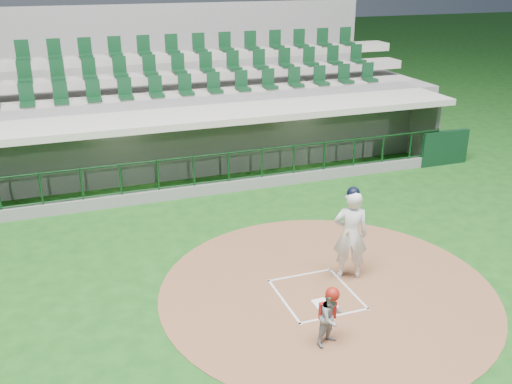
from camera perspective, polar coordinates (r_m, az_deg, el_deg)
ground at (r=12.55m, az=5.46°, el=-9.53°), size 120.00×120.00×0.00m
dirt_circle at (r=12.51m, az=7.11°, el=-9.68°), size 7.20×7.20×0.01m
home_plate at (r=12.01m, az=6.89°, el=-11.05°), size 0.43×0.43×0.02m
batter_box_chalk at (r=12.31m, az=6.05°, el=-10.13°), size 1.55×1.80×0.01m
dugout_structure at (r=18.94m, az=-4.28°, el=4.73°), size 16.40×3.70×3.00m
seating_deck at (r=21.68m, az=-6.70°, el=8.12°), size 17.00×6.72×5.15m
batter at (r=12.58m, az=9.44°, el=-4.11°), size 0.98×1.01×2.14m
catcher at (r=10.64m, az=7.52°, el=-12.18°), size 0.64×0.57×1.17m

